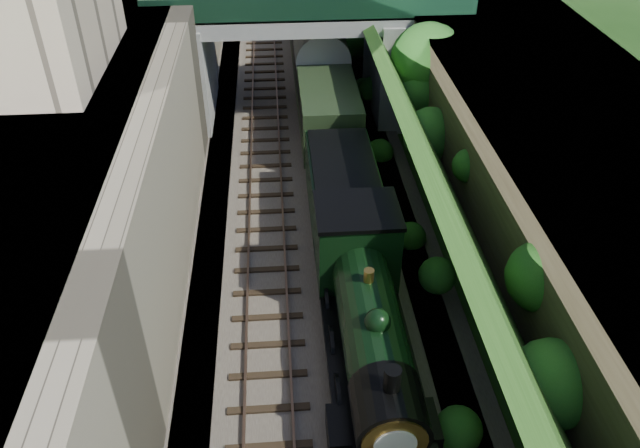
# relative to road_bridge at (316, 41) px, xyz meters

# --- Properties ---
(trackbed) EXTENTS (10.00, 90.00, 0.20)m
(trackbed) POSITION_rel_road_bridge_xyz_m (-0.94, -4.00, -3.98)
(trackbed) COLOR #473F38
(trackbed) RESTS_ON ground
(retaining_wall) EXTENTS (1.00, 90.00, 7.00)m
(retaining_wall) POSITION_rel_road_bridge_xyz_m (-6.44, -4.00, -0.58)
(retaining_wall) COLOR #756B56
(retaining_wall) RESTS_ON ground
(street_plateau_left) EXTENTS (6.00, 90.00, 7.00)m
(street_plateau_left) POSITION_rel_road_bridge_xyz_m (-9.94, -4.00, -0.58)
(street_plateau_left) COLOR #262628
(street_plateau_left) RESTS_ON ground
(street_plateau_right) EXTENTS (8.00, 90.00, 6.25)m
(street_plateau_right) POSITION_rel_road_bridge_xyz_m (8.56, -4.00, -0.95)
(street_plateau_right) COLOR #262628
(street_plateau_right) RESTS_ON ground
(embankment_slope) EXTENTS (4.44, 90.00, 6.36)m
(embankment_slope) POSITION_rel_road_bridge_xyz_m (4.10, -6.69, -1.24)
(embankment_slope) COLOR #1E4714
(embankment_slope) RESTS_ON ground
(track_left) EXTENTS (2.50, 90.00, 0.20)m
(track_left) POSITION_rel_road_bridge_xyz_m (-2.94, -4.00, -3.83)
(track_left) COLOR black
(track_left) RESTS_ON trackbed
(track_right) EXTENTS (2.50, 90.00, 0.20)m
(track_right) POSITION_rel_road_bridge_xyz_m (0.26, -4.00, -3.83)
(track_right) COLOR black
(track_right) RESTS_ON trackbed
(road_bridge) EXTENTS (16.00, 6.40, 7.25)m
(road_bridge) POSITION_rel_road_bridge_xyz_m (0.00, 0.00, 0.00)
(road_bridge) COLOR gray
(road_bridge) RESTS_ON ground
(building_near) EXTENTS (4.00, 8.00, 4.00)m
(building_near) POSITION_rel_road_bridge_xyz_m (-10.44, -10.00, 4.92)
(building_near) COLOR gray
(building_near) RESTS_ON street_plateau_left
(tree) EXTENTS (3.60, 3.80, 6.60)m
(tree) POSITION_rel_road_bridge_xyz_m (4.97, -4.98, 0.57)
(tree) COLOR black
(tree) RESTS_ON ground
(locomotive) EXTENTS (3.10, 10.22, 3.83)m
(locomotive) POSITION_rel_road_bridge_xyz_m (0.26, -18.72, -2.18)
(locomotive) COLOR black
(locomotive) RESTS_ON trackbed
(tender) EXTENTS (2.70, 6.00, 3.05)m
(tender) POSITION_rel_road_bridge_xyz_m (0.26, -11.36, -2.46)
(tender) COLOR black
(tender) RESTS_ON trackbed
(coach_front) EXTENTS (2.90, 18.00, 3.70)m
(coach_front) POSITION_rel_road_bridge_xyz_m (0.26, 1.24, -2.03)
(coach_front) COLOR black
(coach_front) RESTS_ON trackbed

